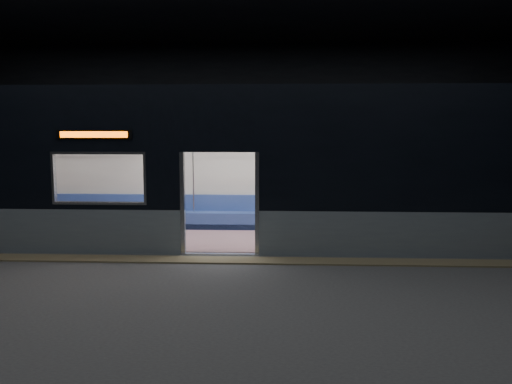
{
  "coord_description": "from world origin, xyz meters",
  "views": [
    {
      "loc": [
        1.24,
        -9.48,
        2.57
      ],
      "look_at": [
        0.66,
        2.3,
        1.11
      ],
      "focal_mm": 38.0,
      "sensor_mm": 36.0,
      "label": 1
    }
  ],
  "objects": [
    {
      "name": "tactile_strip",
      "position": [
        0.0,
        0.55,
        0.01
      ],
      "size": [
        22.8,
        0.5,
        0.03
      ],
      "primitive_type": "cube",
      "color": "#8C7F59",
      "rests_on": "station_floor"
    },
    {
      "name": "passenger",
      "position": [
        1.74,
        3.55,
        0.82
      ],
      "size": [
        0.42,
        0.72,
        1.43
      ],
      "rotation": [
        0.0,
        0.0,
        0.0
      ],
      "color": "black",
      "rests_on": "metro_car"
    },
    {
      "name": "handbag",
      "position": [
        1.78,
        3.31,
        0.7
      ],
      "size": [
        0.4,
        0.38,
        0.16
      ],
      "primitive_type": "cube",
      "rotation": [
        0.0,
        0.0,
        0.39
      ],
      "color": "black",
      "rests_on": "passenger"
    },
    {
      "name": "station_envelope",
      "position": [
        0.0,
        0.0,
        3.66
      ],
      "size": [
        24.0,
        14.0,
        5.0
      ],
      "color": "black",
      "rests_on": "station_floor"
    },
    {
      "name": "metro_car",
      "position": [
        -0.0,
        2.54,
        1.85
      ],
      "size": [
        18.0,
        3.04,
        3.35
      ],
      "color": "gray",
      "rests_on": "station_floor"
    },
    {
      "name": "transit_map",
      "position": [
        5.0,
        3.85,
        1.45
      ],
      "size": [
        0.93,
        0.03,
        0.61
      ],
      "primitive_type": "cube",
      "color": "white",
      "rests_on": "metro_car"
    },
    {
      "name": "station_floor",
      "position": [
        0.0,
        0.0,
        -0.01
      ],
      "size": [
        24.0,
        14.0,
        0.01
      ],
      "primitive_type": "cube",
      "color": "#47494C",
      "rests_on": "ground"
    }
  ]
}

